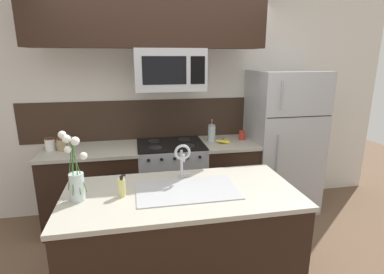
{
  "coord_description": "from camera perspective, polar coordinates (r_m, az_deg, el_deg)",
  "views": [
    {
      "loc": [
        -0.4,
        -2.39,
        1.88
      ],
      "look_at": [
        0.13,
        0.27,
        1.16
      ],
      "focal_mm": 28.0,
      "sensor_mm": 36.0,
      "label": 1
    }
  ],
  "objects": [
    {
      "name": "coffee_tin",
      "position": [
        3.7,
        9.51,
        0.33
      ],
      "size": [
        0.08,
        0.08,
        0.11
      ],
      "primitive_type": "cylinder",
      "color": "#B22D23",
      "rests_on": "back_counter_right"
    },
    {
      "name": "storage_jar_medium",
      "position": [
        3.5,
        -23.55,
        -1.3
      ],
      "size": [
        0.1,
        0.1,
        0.14
      ],
      "color": "#997F5B",
      "rests_on": "back_counter_left"
    },
    {
      "name": "island_counter",
      "position": [
        2.51,
        -1.95,
        -19.69
      ],
      "size": [
        1.75,
        0.85,
        0.91
      ],
      "color": "black",
      "rests_on": "ground"
    },
    {
      "name": "dish_soap_bottle",
      "position": [
        2.24,
        -13.21,
        -9.33
      ],
      "size": [
        0.06,
        0.05,
        0.16
      ],
      "color": "#DBCC75",
      "rests_on": "island_counter"
    },
    {
      "name": "sink_faucet",
      "position": [
        2.42,
        -1.84,
        -3.79
      ],
      "size": [
        0.14,
        0.14,
        0.31
      ],
      "color": "#B7BABF",
      "rests_on": "island_counter"
    },
    {
      "name": "rear_partition",
      "position": [
        3.79,
        -0.39,
        6.06
      ],
      "size": [
        5.2,
        0.1,
        2.6
      ],
      "primitive_type": "cube",
      "color": "silver",
      "rests_on": "ground"
    },
    {
      "name": "storage_jar_tall",
      "position": [
        3.57,
        -25.38,
        -1.22
      ],
      "size": [
        0.11,
        0.11,
        0.14
      ],
      "color": "silver",
      "rests_on": "back_counter_left"
    },
    {
      "name": "banana_bunch",
      "position": [
        3.52,
        6.05,
        -0.84
      ],
      "size": [
        0.19,
        0.13,
        0.08
      ],
      "color": "yellow",
      "rests_on": "back_counter_right"
    },
    {
      "name": "back_counter_left",
      "position": [
        3.62,
        -18.24,
        -9.07
      ],
      "size": [
        1.05,
        0.65,
        0.91
      ],
      "color": "black",
      "rests_on": "ground"
    },
    {
      "name": "splash_band",
      "position": [
        3.71,
        -4.78,
        3.48
      ],
      "size": [
        3.42,
        0.01,
        0.48
      ],
      "primitive_type": "cube",
      "color": "#332319",
      "rests_on": "rear_partition"
    },
    {
      "name": "french_press",
      "position": [
        3.58,
        3.77,
        0.77
      ],
      "size": [
        0.09,
        0.09,
        0.27
      ],
      "color": "silver",
      "rests_on": "back_counter_right"
    },
    {
      "name": "stove_range",
      "position": [
        3.61,
        -3.96,
        -8.3
      ],
      "size": [
        0.76,
        0.64,
        0.93
      ],
      "color": "#A8AAAF",
      "rests_on": "ground"
    },
    {
      "name": "refrigerator",
      "position": [
        3.9,
        16.7,
        -0.81
      ],
      "size": [
        0.81,
        0.74,
        1.73
      ],
      "color": "#A8AAAF",
      "rests_on": "ground"
    },
    {
      "name": "flower_vase",
      "position": [
        2.24,
        -21.25,
        -7.27
      ],
      "size": [
        0.19,
        0.15,
        0.5
      ],
      "color": "silver",
      "rests_on": "island_counter"
    },
    {
      "name": "upper_cabinet_band",
      "position": [
        3.27,
        -8.24,
        21.65
      ],
      "size": [
        2.39,
        0.34,
        0.6
      ],
      "primitive_type": "cube",
      "color": "black"
    },
    {
      "name": "back_counter_right",
      "position": [
        3.75,
        6.6,
        -7.54
      ],
      "size": [
        0.64,
        0.65,
        0.91
      ],
      "color": "black",
      "rests_on": "ground"
    },
    {
      "name": "kitchen_sink",
      "position": [
        2.32,
        -0.91,
        -11.73
      ],
      "size": [
        0.76,
        0.44,
        0.16
      ],
      "color": "#ADAFB5",
      "rests_on": "island_counter"
    },
    {
      "name": "microwave",
      "position": [
        3.3,
        -4.32,
        12.67
      ],
      "size": [
        0.74,
        0.4,
        0.44
      ],
      "color": "#A8AAAF"
    },
    {
      "name": "ground_plane",
      "position": [
        3.07,
        -1.47,
        -22.89
      ],
      "size": [
        10.0,
        10.0,
        0.0
      ],
      "primitive_type": "plane",
      "color": "brown"
    }
  ]
}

